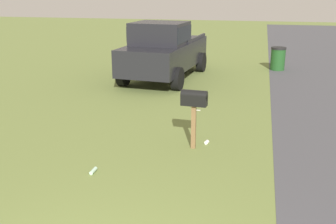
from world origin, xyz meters
The scene contains 6 objects.
mailbox centered at (4.78, -0.35, 1.00)m, with size 0.24×0.54×1.25m.
pickup_truck centered at (11.10, 1.82, 1.10)m, with size 5.08×2.54×2.09m.
trash_bin centered at (13.85, -2.29, 0.47)m, with size 0.60×0.60×0.93m.
litter_cup_by_mailbox centered at (5.06, -0.60, 0.04)m, with size 0.08×0.08×0.10m, color white.
litter_bottle_midfield_a centered at (3.21, 1.21, 0.04)m, with size 0.07×0.07×0.22m, color #B2D8BF.
litter_wrapper_near_hydrant centered at (7.47, -0.04, 0.00)m, with size 0.12×0.08×0.01m, color silver.
Camera 1 is at (-2.89, -1.60, 3.19)m, focal length 42.66 mm.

